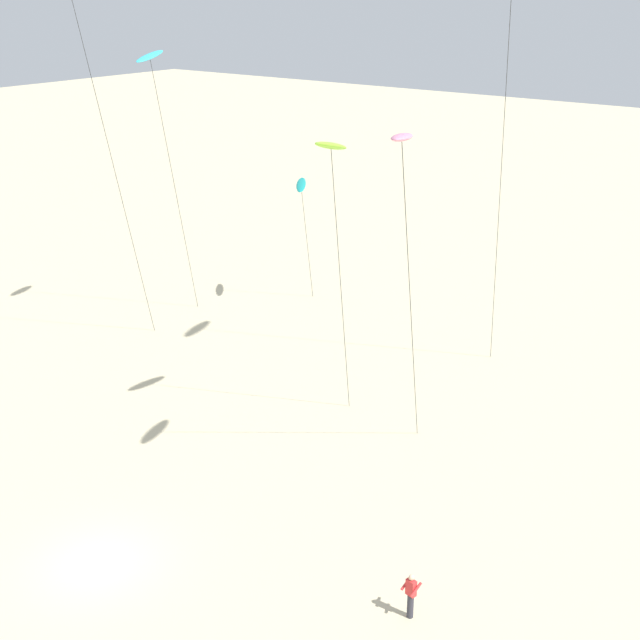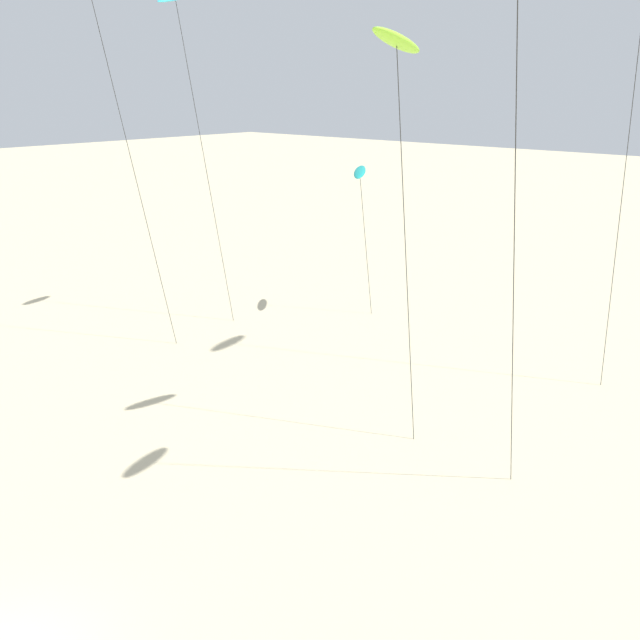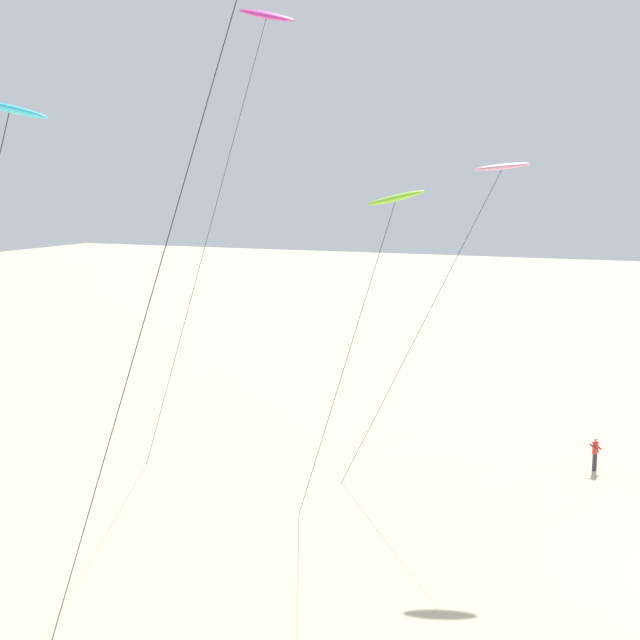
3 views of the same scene
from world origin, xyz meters
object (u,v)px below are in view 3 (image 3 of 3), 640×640
at_px(kite_lime, 395,201).
at_px(kite_cyan, 6,121).
at_px(kite_flyer_nearest, 595,453).
at_px(kite_magenta, 265,19).
at_px(kite_pink, 500,170).

xyz_separation_m(kite_lime, kite_cyan, (-15.64, 5.05, 2.17)).
height_order(kite_lime, kite_flyer_nearest, kite_lime).
height_order(kite_magenta, kite_flyer_nearest, kite_magenta).
height_order(kite_magenta, kite_pink, kite_magenta).
relative_size(kite_cyan, kite_magenta, 0.72).
distance_m(kite_pink, kite_flyer_nearest, 14.88).
xyz_separation_m(kite_cyan, kite_magenta, (19.31, 2.44, 6.02)).
bearing_deg(kite_cyan, kite_pink, -21.59).
relative_size(kite_lime, kite_pink, 0.92).
distance_m(kite_lime, kite_magenta, 11.68).
height_order(kite_lime, kite_cyan, kite_cyan).
height_order(kite_cyan, kite_flyer_nearest, kite_cyan).
bearing_deg(kite_lime, kite_cyan, 162.11).
xyz_separation_m(kite_lime, kite_pink, (5.30, -3.24, 1.29)).
distance_m(kite_lime, kite_cyan, 16.57).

